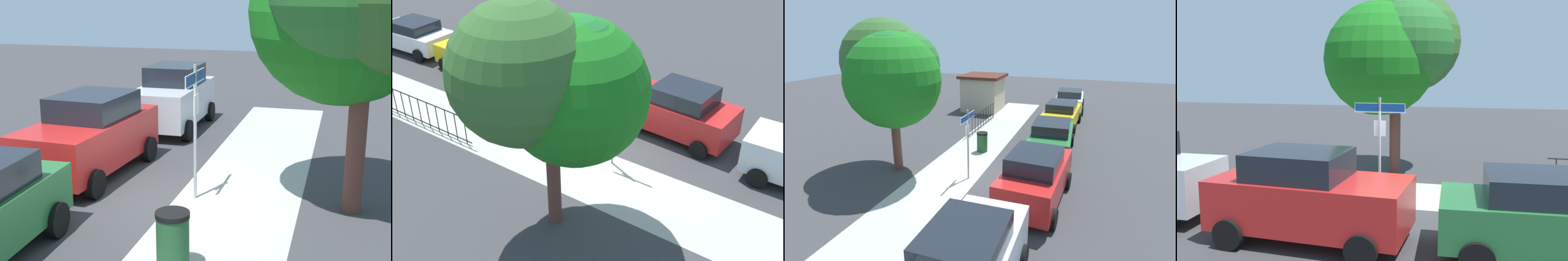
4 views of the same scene
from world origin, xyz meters
TOP-DOWN VIEW (x-y plane):
  - ground_plane at (0.00, 0.00)m, footprint 60.00×60.00m
  - sidewalk_strip at (2.00, 1.30)m, footprint 24.00×2.60m
  - street_sign at (-0.35, 0.40)m, footprint 1.36×0.07m
  - car_silver at (-6.04, -1.93)m, footprint 4.06×1.98m
  - car_red at (-1.24, -2.46)m, footprint 4.21×2.23m
  - trash_bin at (2.70, 0.90)m, footprint 0.55×0.55m

SIDE VIEW (x-z plane):
  - ground_plane at x=0.00m, z-range 0.00..0.00m
  - sidewalk_strip at x=2.00m, z-range 0.00..0.00m
  - trash_bin at x=2.70m, z-range 0.00..0.98m
  - car_red at x=-1.24m, z-range 0.00..1.92m
  - car_silver at x=-6.04m, z-range -0.01..2.02m
  - street_sign at x=-0.35m, z-range 0.58..3.44m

